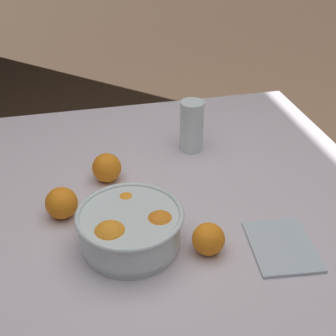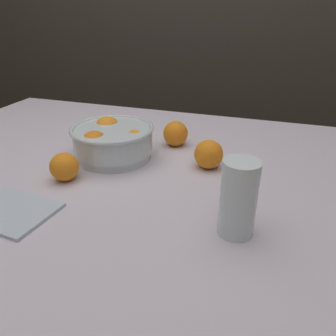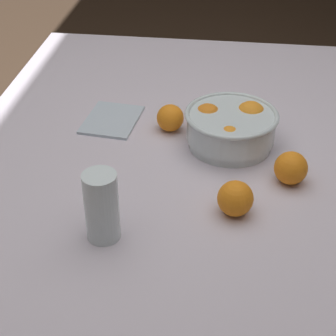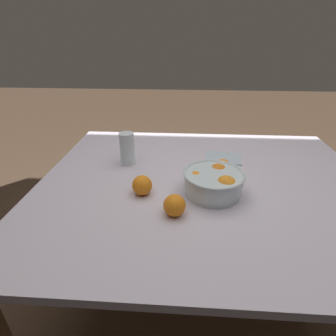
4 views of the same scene
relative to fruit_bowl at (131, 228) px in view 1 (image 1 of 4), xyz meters
name	(u,v)px [view 1 (image 1 of 4)]	position (x,y,z in m)	size (l,w,h in m)	color
dining_table	(172,253)	(0.02, -0.10, -0.11)	(1.44, 1.19, 0.75)	silver
fruit_bowl	(131,228)	(0.00, 0.00, 0.00)	(0.24, 0.24, 0.11)	silver
juice_glass	(192,128)	(0.39, -0.25, 0.02)	(0.07, 0.07, 0.16)	#F4A314
orange_loose_near_bowl	(208,239)	(-0.06, -0.16, -0.02)	(0.07, 0.07, 0.07)	orange
orange_loose_front	(107,168)	(0.28, 0.02, -0.01)	(0.08, 0.08, 0.08)	orange
orange_loose_aside	(62,203)	(0.15, 0.15, -0.01)	(0.08, 0.08, 0.08)	orange
napkin	(282,246)	(-0.08, -0.33, -0.05)	(0.18, 0.14, 0.01)	silver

